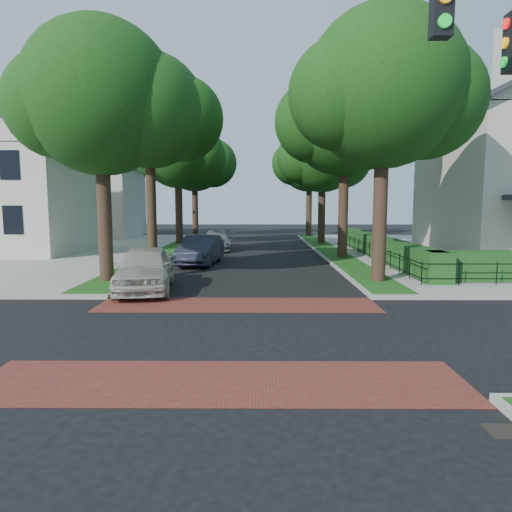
# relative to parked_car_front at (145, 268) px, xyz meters

# --- Properties ---
(ground) EXTENTS (120.00, 120.00, 0.00)m
(ground) POSITION_rel_parked_car_front_xyz_m (3.60, -5.62, -0.84)
(ground) COLOR black
(ground) RESTS_ON ground
(crosswalk_far) EXTENTS (9.00, 2.20, 0.01)m
(crosswalk_far) POSITION_rel_parked_car_front_xyz_m (3.60, -2.42, -0.84)
(crosswalk_far) COLOR maroon
(crosswalk_far) RESTS_ON ground
(crosswalk_near) EXTENTS (9.00, 2.20, 0.01)m
(crosswalk_near) POSITION_rel_parked_car_front_xyz_m (3.60, -8.82, -0.84)
(crosswalk_near) COLOR maroon
(crosswalk_near) RESTS_ON ground
(storm_drain) EXTENTS (0.65, 0.45, 0.01)m
(storm_drain) POSITION_rel_parked_car_front_xyz_m (7.90, -10.62, -0.84)
(storm_drain) COLOR black
(storm_drain) RESTS_ON ground
(grass_strip_ne) EXTENTS (1.60, 29.80, 0.02)m
(grass_strip_ne) POSITION_rel_parked_car_front_xyz_m (9.00, 13.48, -0.68)
(grass_strip_ne) COLOR #194714
(grass_strip_ne) RESTS_ON sidewalk_ne
(grass_strip_nw) EXTENTS (1.60, 29.80, 0.02)m
(grass_strip_nw) POSITION_rel_parked_car_front_xyz_m (-1.80, 13.48, -0.68)
(grass_strip_nw) COLOR #194714
(grass_strip_nw) RESTS_ON sidewalk_nw
(tree_right_near) EXTENTS (7.75, 6.67, 10.66)m
(tree_right_near) POSITION_rel_parked_car_front_xyz_m (9.20, 1.61, 6.78)
(tree_right_near) COLOR black
(tree_right_near) RESTS_ON sidewalk_ne
(tree_right_mid) EXTENTS (8.25, 7.09, 11.22)m
(tree_right_mid) POSITION_rel_parked_car_front_xyz_m (9.21, 9.63, 7.15)
(tree_right_mid) COLOR black
(tree_right_mid) RESTS_ON sidewalk_ne
(tree_right_far) EXTENTS (7.25, 6.23, 9.74)m
(tree_right_far) POSITION_rel_parked_car_front_xyz_m (9.20, 18.60, 6.06)
(tree_right_far) COLOR black
(tree_right_far) RESTS_ON sidewalk_ne
(tree_right_back) EXTENTS (7.50, 6.45, 10.20)m
(tree_right_back) POSITION_rel_parked_car_front_xyz_m (9.20, 27.61, 6.42)
(tree_right_back) COLOR black
(tree_right_back) RESTS_ON sidewalk_ne
(tree_left_near) EXTENTS (7.50, 6.45, 10.20)m
(tree_left_near) POSITION_rel_parked_car_front_xyz_m (-1.80, 1.61, 6.42)
(tree_left_near) COLOR black
(tree_left_near) RESTS_ON sidewalk_nw
(tree_left_mid) EXTENTS (8.00, 6.88, 11.48)m
(tree_left_mid) POSITION_rel_parked_car_front_xyz_m (-1.79, 9.62, 7.50)
(tree_left_mid) COLOR black
(tree_left_mid) RESTS_ON sidewalk_nw
(tree_left_far) EXTENTS (7.00, 6.02, 9.86)m
(tree_left_far) POSITION_rel_parked_car_front_xyz_m (-1.80, 18.59, 6.28)
(tree_left_far) COLOR black
(tree_left_far) RESTS_ON sidewalk_nw
(tree_left_back) EXTENTS (7.75, 6.66, 10.44)m
(tree_left_back) POSITION_rel_parked_car_front_xyz_m (-1.80, 27.61, 6.57)
(tree_left_back) COLOR black
(tree_left_back) RESTS_ON sidewalk_nw
(hedge_main_road) EXTENTS (1.00, 18.00, 1.20)m
(hedge_main_road) POSITION_rel_parked_car_front_xyz_m (11.30, 9.38, -0.09)
(hedge_main_road) COLOR #1E4718
(hedge_main_road) RESTS_ON sidewalk_ne
(fence_main_road) EXTENTS (0.06, 18.00, 0.90)m
(fence_main_road) POSITION_rel_parked_car_front_xyz_m (10.50, 9.38, -0.24)
(fence_main_road) COLOR black
(fence_main_road) RESTS_ON sidewalk_ne
(house_left_near) EXTENTS (10.00, 9.00, 10.14)m
(house_left_near) POSITION_rel_parked_car_front_xyz_m (-11.89, 12.37, 4.20)
(house_left_near) COLOR beige
(house_left_near) RESTS_ON sidewalk_nw
(house_left_far) EXTENTS (10.00, 9.00, 10.14)m
(house_left_far) POSITION_rel_parked_car_front_xyz_m (-11.89, 26.37, 4.20)
(house_left_far) COLOR beige
(house_left_far) RESTS_ON sidewalk_nw
(parked_car_front) EXTENTS (2.66, 5.17, 1.68)m
(parked_car_front) POSITION_rel_parked_car_front_xyz_m (0.00, 0.00, 0.00)
(parked_car_front) COLOR beige
(parked_car_front) RESTS_ON ground
(parked_car_middle) EXTENTS (2.18, 4.92, 1.57)m
(parked_car_middle) POSITION_rel_parked_car_front_xyz_m (1.15, 7.42, -0.06)
(parked_car_middle) COLOR #232534
(parked_car_middle) RESTS_ON ground
(parked_car_rear) EXTENTS (2.32, 4.92, 1.39)m
(parked_car_rear) POSITION_rel_parked_car_front_xyz_m (1.30, 14.90, -0.15)
(parked_car_rear) COLOR gray
(parked_car_rear) RESTS_ON ground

